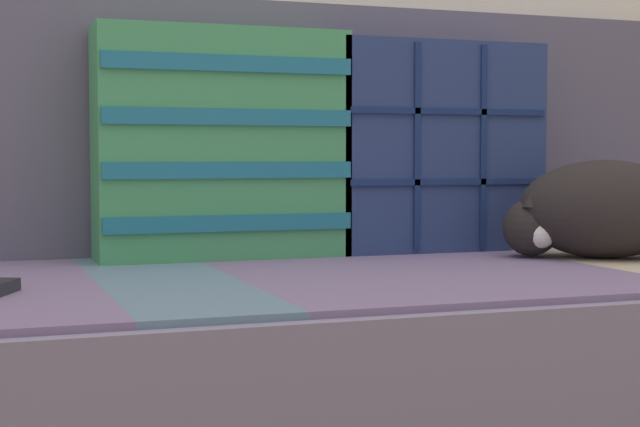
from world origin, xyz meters
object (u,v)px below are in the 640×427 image
at_px(couch, 287,389).
at_px(throw_pillow_quilted, 435,147).
at_px(throw_pillow_striped, 222,144).
at_px(sleeping_cat, 597,212).

height_order(couch, throw_pillow_quilted, throw_pillow_quilted).
height_order(throw_pillow_quilted, throw_pillow_striped, throw_pillow_striped).
xyz_separation_m(throw_pillow_quilted, throw_pillow_striped, (-0.45, -0.00, 0.00)).
xyz_separation_m(couch, throw_pillow_striped, (-0.05, 0.24, 0.42)).
bearing_deg(sleeping_cat, throw_pillow_striped, 159.54).
relative_size(couch, throw_pillow_quilted, 4.64).
distance_m(throw_pillow_striped, sleeping_cat, 0.72).
bearing_deg(throw_pillow_quilted, sleeping_cat, -48.84).
relative_size(throw_pillow_quilted, sleeping_cat, 1.18).
relative_size(throw_pillow_quilted, throw_pillow_striped, 0.93).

